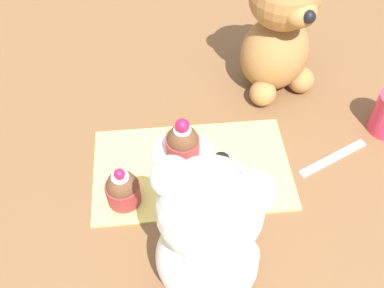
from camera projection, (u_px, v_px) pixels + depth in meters
The scene contains 8 objects.
ground_plane at pixel (192, 169), 0.63m from camera, with size 4.00×4.00×0.00m, color brown.
knitted_placemat at pixel (192, 168), 0.63m from camera, with size 0.28×0.16×0.01m, color #E0D166.
teddy_bear_cream at pixel (209, 237), 0.45m from camera, with size 0.14×0.13×0.22m.
teddy_bear_tan at pixel (280, 29), 0.66m from camera, with size 0.14×0.13×0.22m.
cupcake_near_cream_bear at pixel (123, 189), 0.57m from camera, with size 0.04×0.04×0.06m.
saucer_plate at pixel (183, 155), 0.64m from camera, with size 0.09×0.09×0.01m, color silver.
cupcake_near_tan_bear at pixel (183, 142), 0.62m from camera, with size 0.05×0.05×0.07m.
teaspoon at pixel (334, 160), 0.64m from camera, with size 0.12×0.01×0.01m, color silver.
Camera 1 is at (0.04, 0.37, 0.51)m, focal length 42.00 mm.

